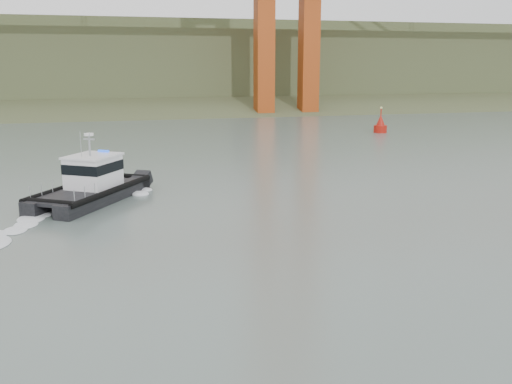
{
  "coord_description": "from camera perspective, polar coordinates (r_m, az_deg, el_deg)",
  "views": [
    {
      "loc": [
        -8.41,
        -20.54,
        8.78
      ],
      "look_at": [
        -1.28,
        6.73,
        2.4
      ],
      "focal_mm": 40.0,
      "sensor_mm": 36.0,
      "label": 1
    }
  ],
  "objects": [
    {
      "name": "patrol_boat",
      "position": [
        38.54,
        -16.11,
        0.82
      ],
      "size": [
        8.0,
        9.77,
        4.58
      ],
      "rotation": [
        0.0,
        0.0,
        -0.57
      ],
      "color": "black",
      "rests_on": "ground"
    },
    {
      "name": "ground",
      "position": [
        23.87,
        7.16,
        -8.94
      ],
      "size": [
        400.0,
        400.0,
        0.0
      ],
      "primitive_type": "plane",
      "color": "slate",
      "rests_on": "ground"
    },
    {
      "name": "headlands",
      "position": [
        146.29,
        -11.6,
        11.82
      ],
      "size": [
        500.0,
        105.36,
        27.12
      ],
      "color": "#404F2D",
      "rests_on": "ground"
    },
    {
      "name": "nav_buoy",
      "position": [
        75.93,
        12.34,
        6.52
      ],
      "size": [
        1.69,
        1.69,
        3.53
      ],
      "color": "#A4140B",
      "rests_on": "ground"
    }
  ]
}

